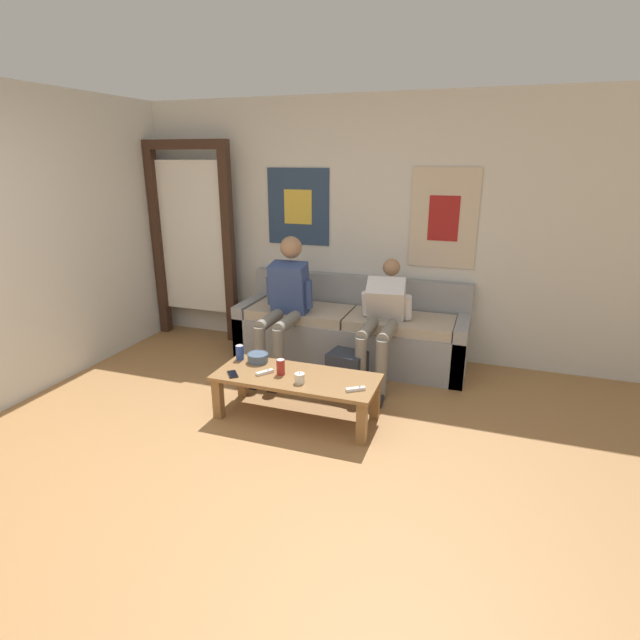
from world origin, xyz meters
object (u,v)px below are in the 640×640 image
(game_controller_near_left, at_px, (265,372))
(cell_phone, at_px, (233,374))
(game_controller_near_right, at_px, (356,389))
(ceramic_bowl, at_px, (258,357))
(couch, at_px, (351,332))
(person_seated_adult, at_px, (285,300))
(coffee_table, at_px, (296,383))
(backpack, at_px, (346,373))
(person_seated_teen, at_px, (382,317))
(drink_can_blue, at_px, (240,352))
(pillar_candle, at_px, (300,378))
(drink_can_red, at_px, (281,367))

(game_controller_near_left, relative_size, cell_phone, 0.92)
(game_controller_near_right, bearing_deg, ceramic_bowl, 164.51)
(couch, xyz_separation_m, person_seated_adult, (-0.54, -0.40, 0.40))
(person_seated_adult, height_order, game_controller_near_left, person_seated_adult)
(coffee_table, distance_m, backpack, 0.63)
(person_seated_teen, relative_size, game_controller_near_right, 7.84)
(person_seated_teen, height_order, drink_can_blue, person_seated_teen)
(couch, bearing_deg, person_seated_teen, -42.28)
(couch, height_order, game_controller_near_left, couch)
(ceramic_bowl, distance_m, cell_phone, 0.31)
(person_seated_teen, xyz_separation_m, game_controller_near_left, (-0.71, -0.99, -0.23))
(couch, distance_m, coffee_table, 1.29)
(drink_can_blue, height_order, game_controller_near_left, drink_can_blue)
(coffee_table, height_order, ceramic_bowl, ceramic_bowl)
(pillar_candle, bearing_deg, drink_can_red, 154.01)
(pillar_candle, height_order, game_controller_near_right, pillar_candle)
(coffee_table, height_order, pillar_candle, pillar_candle)
(drink_can_red, xyz_separation_m, cell_phone, (-0.35, -0.13, -0.06))
(person_seated_teen, distance_m, ceramic_bowl, 1.18)
(drink_can_blue, xyz_separation_m, game_controller_near_left, (0.32, -0.20, -0.05))
(coffee_table, bearing_deg, pillar_candle, -57.02)
(pillar_candle, xyz_separation_m, cell_phone, (-0.55, -0.04, -0.03))
(couch, relative_size, game_controller_near_right, 16.58)
(backpack, xyz_separation_m, pillar_candle, (-0.17, -0.69, 0.23))
(couch, bearing_deg, backpack, -76.93)
(backpack, height_order, cell_phone, cell_phone)
(game_controller_near_left, bearing_deg, cell_phone, -156.45)
(ceramic_bowl, xyz_separation_m, cell_phone, (-0.07, -0.30, -0.04))
(pillar_candle, relative_size, drink_can_red, 0.71)
(couch, distance_m, ceramic_bowl, 1.24)
(coffee_table, height_order, game_controller_near_left, game_controller_near_left)
(ceramic_bowl, xyz_separation_m, pillar_candle, (0.47, -0.26, -0.00))
(drink_can_red, bearing_deg, person_seated_teen, 58.54)
(ceramic_bowl, distance_m, game_controller_near_right, 0.94)
(coffee_table, distance_m, game_controller_near_left, 0.26)
(backpack, distance_m, ceramic_bowl, 0.80)
(person_seated_teen, xyz_separation_m, backpack, (-0.22, -0.36, -0.43))
(backpack, xyz_separation_m, ceramic_bowl, (-0.64, -0.42, 0.23))
(coffee_table, relative_size, drink_can_blue, 10.31)
(person_seated_teen, height_order, game_controller_near_right, person_seated_teen)
(person_seated_teen, bearing_deg, cell_phone, -130.72)
(couch, relative_size, ceramic_bowl, 13.00)
(game_controller_near_left, bearing_deg, ceramic_bowl, 128.01)
(coffee_table, distance_m, pillar_candle, 0.17)
(couch, relative_size, coffee_table, 1.78)
(couch, xyz_separation_m, cell_phone, (-0.55, -1.44, 0.07))
(game_controller_near_right, bearing_deg, person_seated_teen, 92.40)
(game_controller_near_right, bearing_deg, cell_phone, -177.15)
(ceramic_bowl, xyz_separation_m, drink_can_red, (0.28, -0.17, 0.02))
(person_seated_teen, bearing_deg, backpack, -121.61)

